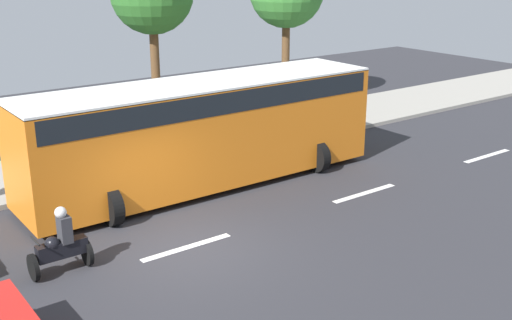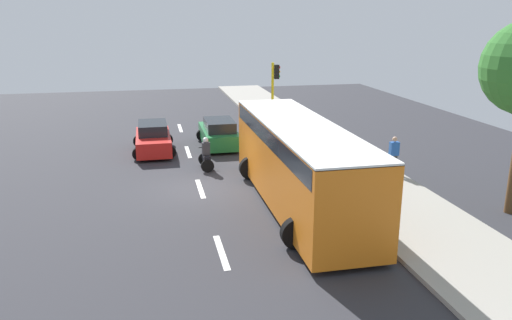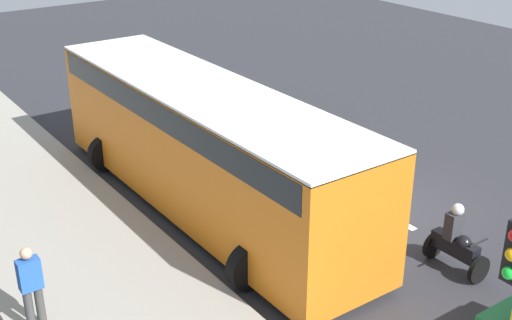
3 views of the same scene
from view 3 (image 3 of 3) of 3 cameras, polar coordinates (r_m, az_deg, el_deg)
ground_plane at (r=17.15m, az=10.32°, el=-4.37°), size 40.00×60.00×0.10m
sidewalk at (r=13.63m, az=-11.45°, el=-12.02°), size 4.00×60.00×0.15m
lane_stripe_far_north at (r=26.17m, az=-8.58°, el=5.96°), size 0.20×2.40×0.01m
lane_stripe_north at (r=21.28m, az=-1.11°, el=1.97°), size 0.20×2.40×0.01m
lane_stripe_mid at (r=17.12m, az=10.33°, el=-4.21°), size 0.20×2.40×0.01m
city_bus at (r=16.30m, az=-4.46°, el=1.79°), size 3.20×11.00×3.16m
motorcycle at (r=14.86m, az=16.58°, el=-6.72°), size 0.60×1.30×1.53m
pedestrian_near_signal at (r=12.84m, az=-18.50°, el=-10.05°), size 0.40×0.24×1.69m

